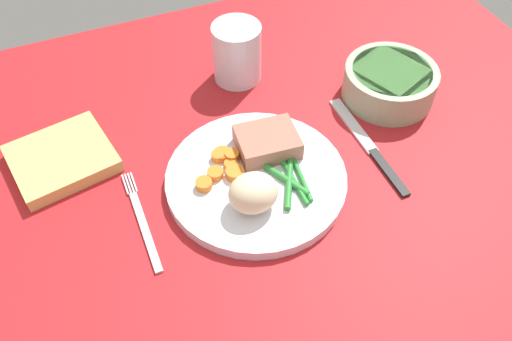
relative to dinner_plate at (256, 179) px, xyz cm
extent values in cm
cube|color=red|center=(-3.65, -0.76, -1.80)|extent=(120.00, 90.00, 2.00)
cylinder|color=white|center=(0.00, 0.00, 0.00)|extent=(24.52, 24.52, 1.60)
cube|color=#A86B56|center=(3.31, 3.86, 2.20)|extent=(8.83, 7.41, 2.81)
ellipsoid|color=beige|center=(-2.21, -4.41, 3.25)|extent=(6.39, 5.65, 4.91)
cylinder|color=orange|center=(-5.07, 2.00, 1.30)|extent=(2.18, 2.18, 1.00)
cylinder|color=orange|center=(-3.01, 5.02, 1.29)|extent=(1.95, 1.95, 0.98)
cylinder|color=orange|center=(-3.75, 4.78, 1.35)|extent=(1.92, 1.92, 1.09)
cylinder|color=orange|center=(-1.88, 4.07, 1.42)|extent=(2.03, 2.03, 1.24)
cylinder|color=orange|center=(-2.62, 1.02, 1.38)|extent=(2.55, 2.55, 1.16)
cylinder|color=orange|center=(-2.57, 2.70, 1.25)|extent=(1.87, 1.87, 0.91)
cylinder|color=orange|center=(-3.01, 4.89, 1.30)|extent=(2.43, 2.43, 0.99)
cylinder|color=orange|center=(-7.08, 0.81, 1.35)|extent=(2.22, 2.22, 1.09)
cylinder|color=#2D8C38|center=(4.17, -3.06, 1.16)|extent=(0.89, 8.44, 0.72)
cylinder|color=#2D8C38|center=(5.34, -2.83, 1.14)|extent=(1.75, 8.28, 0.67)
cylinder|color=#2D8C38|center=(3.33, -3.32, 1.24)|extent=(4.64, 7.83, 0.89)
cylinder|color=#2D8C38|center=(3.86, -3.31, 1.11)|extent=(2.81, 5.28, 0.61)
cylinder|color=#2D8C38|center=(3.29, -2.64, 1.25)|extent=(4.03, 6.95, 0.90)
cube|color=silver|center=(-16.03, -2.00, -0.60)|extent=(1.00, 13.00, 0.40)
cube|color=silver|center=(-16.63, 6.30, -0.60)|extent=(0.24, 3.60, 0.40)
cube|color=silver|center=(-16.23, 6.30, -0.60)|extent=(0.24, 3.60, 0.40)
cube|color=silver|center=(-15.83, 6.30, -0.60)|extent=(0.24, 3.60, 0.40)
cube|color=silver|center=(-15.43, 6.30, -0.60)|extent=(0.24, 3.60, 0.40)
cube|color=black|center=(17.65, -5.50, -0.60)|extent=(1.30, 9.00, 0.64)
cube|color=silver|center=(17.65, 4.50, -0.60)|extent=(1.70, 12.00, 0.40)
cylinder|color=silver|center=(5.91, 22.04, 3.93)|extent=(7.75, 7.75, 9.46)
cylinder|color=silver|center=(5.91, 22.04, 1.04)|extent=(7.13, 7.13, 3.67)
cylinder|color=#99B28C|center=(25.90, 8.49, 1.81)|extent=(14.23, 14.23, 5.21)
cylinder|color=#4C8C42|center=(25.90, 8.49, 2.98)|extent=(12.09, 12.09, 2.87)
cube|color=#DBBC6B|center=(-23.67, 13.73, 0.21)|extent=(15.30, 14.23, 2.02)
camera|label=1|loc=(-17.69, -42.55, 55.74)|focal=37.44mm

